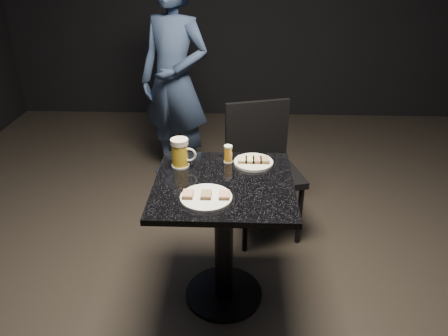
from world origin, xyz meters
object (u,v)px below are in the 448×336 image
(beer_tumbler, at_px, (228,154))
(table, at_px, (224,222))
(plate_large, at_px, (206,198))
(beer_mug, at_px, (180,153))
(plate_small, at_px, (253,162))
(chair, at_px, (262,162))
(patron, at_px, (175,81))

(beer_tumbler, bearing_deg, table, -93.66)
(plate_large, distance_m, beer_mug, 0.37)
(plate_small, bearing_deg, plate_large, -121.38)
(beer_tumbler, bearing_deg, plate_large, -103.21)
(plate_large, bearing_deg, chair, 71.05)
(chair, bearing_deg, patron, 132.40)
(patron, xyz_separation_m, table, (0.45, -1.46, -0.33))
(table, relative_size, chair, 0.84)
(beer_tumbler, bearing_deg, beer_mug, -166.26)
(plate_small, distance_m, table, 0.36)
(table, bearing_deg, plate_large, -115.30)
(table, height_order, beer_tumbler, beer_tumbler)
(plate_small, bearing_deg, beer_mug, -172.95)
(patron, bearing_deg, beer_tumbler, -44.85)
(beer_mug, relative_size, beer_tumbler, 1.61)
(beer_tumbler, bearing_deg, chair, 66.81)
(plate_small, bearing_deg, chair, 81.63)
(beer_mug, height_order, beer_tumbler, beer_mug)
(table, bearing_deg, patron, 107.02)
(plate_small, distance_m, patron, 1.39)
(plate_large, distance_m, chair, 0.97)
(table, height_order, chair, chair)
(plate_small, bearing_deg, patron, 115.65)
(table, bearing_deg, beer_mug, 145.04)
(plate_large, xyz_separation_m, beer_tumbler, (0.09, 0.39, 0.04))
(table, distance_m, beer_mug, 0.43)
(plate_large, height_order, chair, chair)
(plate_large, xyz_separation_m, beer_mug, (-0.16, 0.33, 0.07))
(plate_small, distance_m, beer_tumbler, 0.14)
(patron, height_order, beer_tumbler, patron)
(plate_large, xyz_separation_m, plate_small, (0.23, 0.38, 0.00))
(plate_large, relative_size, table, 0.33)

